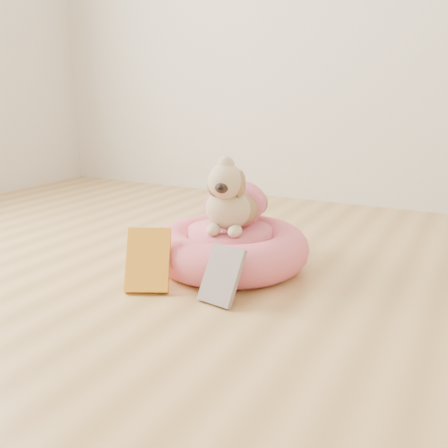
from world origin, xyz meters
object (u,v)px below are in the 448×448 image
at_px(pet_bed, 230,248).
at_px(book_white, 222,275).
at_px(book_yellow, 148,260).
at_px(dog, 233,190).

height_order(pet_bed, book_white, book_white).
height_order(pet_bed, book_yellow, book_yellow).
xyz_separation_m(dog, book_yellow, (-0.15, -0.34, -0.20)).
bearing_deg(book_yellow, pet_bed, 39.49).
xyz_separation_m(pet_bed, book_white, (0.12, -0.30, 0.01)).
relative_size(book_yellow, book_white, 1.16).
xyz_separation_m(dog, book_white, (0.12, -0.32, -0.21)).
bearing_deg(pet_bed, book_yellow, -114.84).
bearing_deg(book_yellow, dog, 40.36).
bearing_deg(book_white, pet_bed, 122.12).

